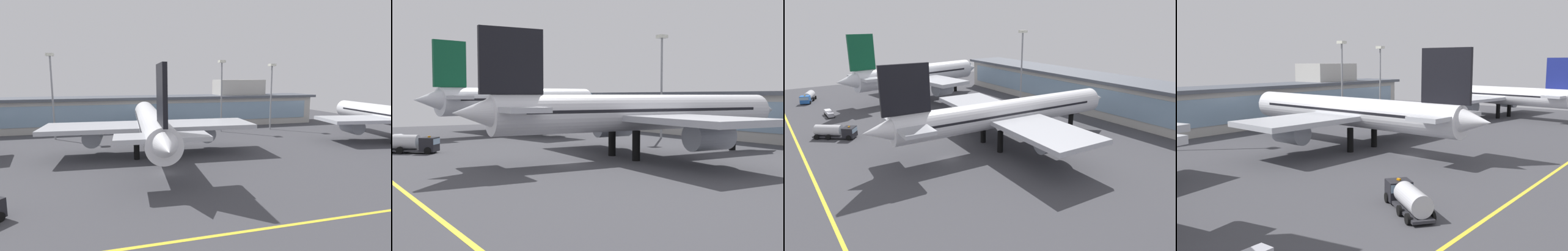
% 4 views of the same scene
% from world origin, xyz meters
% --- Properties ---
extents(ground_plane, '(180.00, 180.00, 0.00)m').
position_xyz_m(ground_plane, '(0.00, 0.00, 0.00)').
color(ground_plane, '#424247').
extents(taxiway_centreline_stripe, '(144.00, 0.50, 0.01)m').
position_xyz_m(taxiway_centreline_stripe, '(0.00, -22.00, 0.01)').
color(taxiway_centreline_stripe, yellow).
rests_on(taxiway_centreline_stripe, ground).
extents(terminal_building, '(122.84, 14.00, 15.06)m').
position_xyz_m(terminal_building, '(2.23, 50.83, 5.44)').
color(terminal_building, beige).
rests_on(terminal_building, ground).
extents(airliner_near_right, '(42.25, 55.84, 17.57)m').
position_xyz_m(airliner_near_right, '(-0.40, 13.27, 6.41)').
color(airliner_near_right, black).
rests_on(airliner_near_right, ground).
extents(airliner_far_right, '(38.78, 52.22, 16.58)m').
position_xyz_m(airliner_far_right, '(60.10, 10.38, 6.05)').
color(airliner_far_right, black).
rests_on(airliner_far_right, ground).
extents(baggage_tug_near, '(7.49, 8.62, 2.90)m').
position_xyz_m(baggage_tug_near, '(-23.63, -14.43, 1.51)').
color(baggage_tug_near, black).
rests_on(baggage_tug_near, ground).
extents(apron_light_mast_centre, '(1.80, 1.80, 19.86)m').
position_xyz_m(apron_light_mast_centre, '(39.14, 35.38, 13.35)').
color(apron_light_mast_centre, gray).
rests_on(apron_light_mast_centre, ground).
extents(apron_light_mast_east, '(1.80, 1.80, 20.68)m').
position_xyz_m(apron_light_mast_east, '(23.14, 35.51, 13.81)').
color(apron_light_mast_east, gray).
rests_on(apron_light_mast_east, ground).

